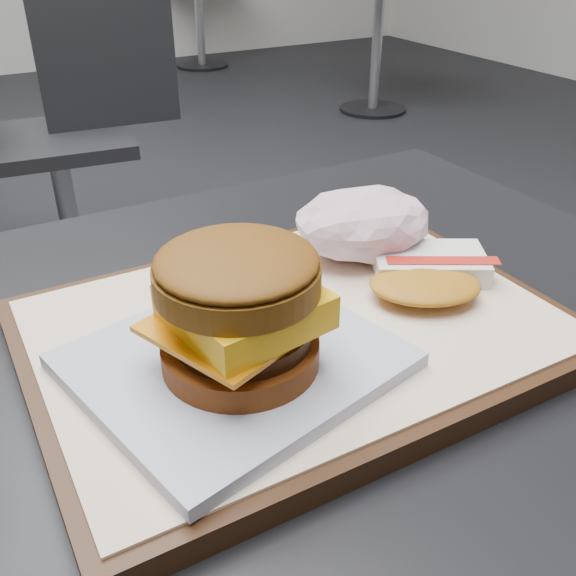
{
  "coord_description": "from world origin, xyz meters",
  "views": [
    {
      "loc": [
        -0.17,
        -0.35,
        1.05
      ],
      "look_at": [
        0.01,
        -0.04,
        0.83
      ],
      "focal_mm": 40.0,
      "sensor_mm": 36.0,
      "label": 1
    }
  ],
  "objects_px": {
    "breakfast_sandwich": "(238,322)",
    "hash_brown": "(427,273)",
    "customer_table": "(262,514)",
    "neighbor_chair": "(75,121)",
    "serving_tray": "(296,331)",
    "crumpled_wrapper": "(364,224)"
  },
  "relations": [
    {
      "from": "serving_tray",
      "to": "crumpled_wrapper",
      "type": "bearing_deg",
      "value": 32.02
    },
    {
      "from": "hash_brown",
      "to": "serving_tray",
      "type": "bearing_deg",
      "value": 176.84
    },
    {
      "from": "serving_tray",
      "to": "crumpled_wrapper",
      "type": "relative_size",
      "value": 3.1
    },
    {
      "from": "breakfast_sandwich",
      "to": "hash_brown",
      "type": "xyz_separation_m",
      "value": [
        0.18,
        0.03,
        -0.03
      ]
    },
    {
      "from": "neighbor_chair",
      "to": "hash_brown",
      "type": "bearing_deg",
      "value": -92.18
    },
    {
      "from": "serving_tray",
      "to": "hash_brown",
      "type": "relative_size",
      "value": 2.81
    },
    {
      "from": "neighbor_chair",
      "to": "customer_table",
      "type": "bearing_deg",
      "value": -97.31
    },
    {
      "from": "customer_table",
      "to": "hash_brown",
      "type": "bearing_deg",
      "value": -7.19
    },
    {
      "from": "hash_brown",
      "to": "crumpled_wrapper",
      "type": "relative_size",
      "value": 1.1
    },
    {
      "from": "breakfast_sandwich",
      "to": "neighbor_chair",
      "type": "xyz_separation_m",
      "value": [
        0.24,
        1.66,
        -0.32
      ]
    },
    {
      "from": "customer_table",
      "to": "hash_brown",
      "type": "xyz_separation_m",
      "value": [
        0.14,
        -0.02,
        0.22
      ]
    },
    {
      "from": "breakfast_sandwich",
      "to": "crumpled_wrapper",
      "type": "relative_size",
      "value": 1.82
    },
    {
      "from": "breakfast_sandwich",
      "to": "crumpled_wrapper",
      "type": "bearing_deg",
      "value": 31.22
    },
    {
      "from": "crumpled_wrapper",
      "to": "customer_table",
      "type": "bearing_deg",
      "value": -157.84
    },
    {
      "from": "breakfast_sandwich",
      "to": "serving_tray",
      "type": "bearing_deg",
      "value": 29.86
    },
    {
      "from": "customer_table",
      "to": "neighbor_chair",
      "type": "relative_size",
      "value": 0.91
    },
    {
      "from": "hash_brown",
      "to": "breakfast_sandwich",
      "type": "bearing_deg",
      "value": -170.68
    },
    {
      "from": "customer_table",
      "to": "breakfast_sandwich",
      "type": "height_order",
      "value": "breakfast_sandwich"
    },
    {
      "from": "serving_tray",
      "to": "breakfast_sandwich",
      "type": "xyz_separation_m",
      "value": [
        -0.06,
        -0.04,
        0.05
      ]
    },
    {
      "from": "breakfast_sandwich",
      "to": "hash_brown",
      "type": "bearing_deg",
      "value": 9.32
    },
    {
      "from": "customer_table",
      "to": "neighbor_chair",
      "type": "bearing_deg",
      "value": 82.69
    },
    {
      "from": "breakfast_sandwich",
      "to": "customer_table",
      "type": "bearing_deg",
      "value": 53.42
    }
  ]
}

